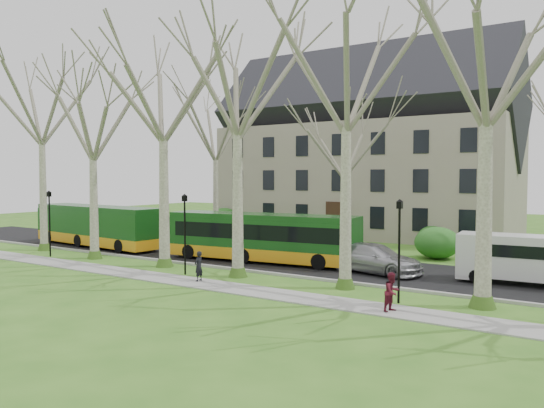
# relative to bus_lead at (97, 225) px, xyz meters

# --- Properties ---
(ground) EXTENTS (120.00, 120.00, 0.00)m
(ground) POSITION_rel_bus_lead_xyz_m (19.31, -3.92, -1.64)
(ground) COLOR #397020
(ground) RESTS_ON ground
(sidewalk) EXTENTS (70.00, 2.00, 0.06)m
(sidewalk) POSITION_rel_bus_lead_xyz_m (19.31, -6.42, -1.61)
(sidewalk) COLOR gray
(sidewalk) RESTS_ON ground
(road) EXTENTS (80.00, 8.00, 0.06)m
(road) POSITION_rel_bus_lead_xyz_m (19.31, 1.58, -1.61)
(road) COLOR black
(road) RESTS_ON ground
(curb) EXTENTS (80.00, 0.25, 0.14)m
(curb) POSITION_rel_bus_lead_xyz_m (19.31, -2.42, -1.57)
(curb) COLOR #A5A39E
(curb) RESTS_ON ground
(building) EXTENTS (26.50, 12.20, 16.00)m
(building) POSITION_rel_bus_lead_xyz_m (13.31, 20.08, 6.43)
(building) COLOR gray
(building) RESTS_ON ground
(tree_row_verge) EXTENTS (49.00, 7.00, 14.00)m
(tree_row_verge) POSITION_rel_bus_lead_xyz_m (19.31, -3.62, 5.36)
(tree_row_verge) COLOR gray
(tree_row_verge) RESTS_ON ground
(tree_row_far) EXTENTS (33.00, 7.00, 12.00)m
(tree_row_far) POSITION_rel_bus_lead_xyz_m (17.97, 7.08, 4.36)
(tree_row_far) COLOR gray
(tree_row_far) RESTS_ON ground
(lamp_row) EXTENTS (36.22, 0.22, 4.30)m
(lamp_row) POSITION_rel_bus_lead_xyz_m (19.31, -4.92, 0.94)
(lamp_row) COLOR black
(lamp_row) RESTS_ON ground
(hedges) EXTENTS (30.60, 8.60, 2.00)m
(hedges) POSITION_rel_bus_lead_xyz_m (14.64, 10.08, -0.64)
(hedges) COLOR #195820
(hedges) RESTS_ON ground
(bus_lead) EXTENTS (12.80, 3.78, 3.15)m
(bus_lead) POSITION_rel_bus_lead_xyz_m (0.00, 0.00, 0.00)
(bus_lead) COLOR #134315
(bus_lead) RESTS_ON road
(bus_follow) EXTENTS (12.47, 3.84, 3.07)m
(bus_follow) POSITION_rel_bus_lead_xyz_m (14.51, 0.74, -0.04)
(bus_follow) COLOR #134315
(bus_follow) RESTS_ON road
(sedan) EXTENTS (5.76, 3.13, 1.58)m
(sedan) POSITION_rel_bus_lead_xyz_m (21.88, 0.90, -0.78)
(sedan) COLOR #A3A3A8
(sedan) RESTS_ON road
(van_a) EXTENTS (5.63, 2.38, 2.40)m
(van_a) POSITION_rel_bus_lead_xyz_m (28.92, 1.89, -0.38)
(van_a) COLOR silver
(van_a) RESTS_ON road
(pedestrian_a) EXTENTS (0.39, 0.57, 1.51)m
(pedestrian_a) POSITION_rel_bus_lead_xyz_m (15.28, -6.10, -0.82)
(pedestrian_a) COLOR black
(pedestrian_a) RESTS_ON sidewalk
(pedestrian_b) EXTENTS (0.79, 0.89, 1.54)m
(pedestrian_b) POSITION_rel_bus_lead_xyz_m (25.63, -6.61, -0.80)
(pedestrian_b) COLOR #581424
(pedestrian_b) RESTS_ON sidewalk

